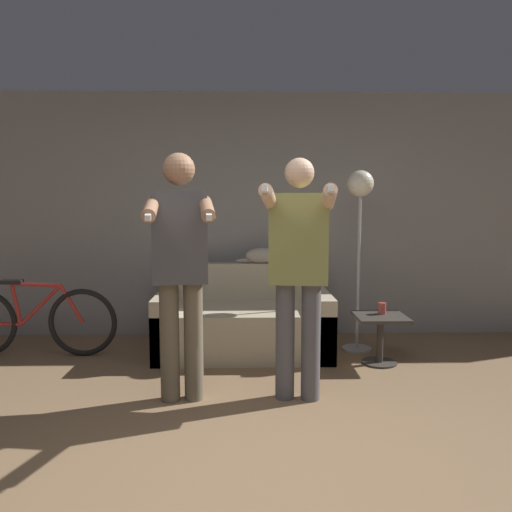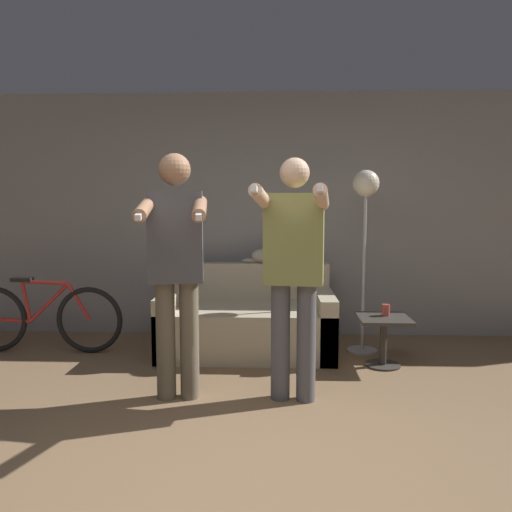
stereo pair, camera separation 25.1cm
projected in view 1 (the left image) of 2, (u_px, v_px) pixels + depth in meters
ground_plane at (255, 484)px, 2.58m from camera, size 16.00×16.00×0.00m
wall_back at (249, 216)px, 5.39m from camera, size 10.00×0.05×2.60m
couch at (244, 323)px, 4.84m from camera, size 1.64×0.94×0.82m
person_left at (180, 261)px, 3.55m from camera, size 0.51×0.71×1.79m
person_right at (299, 262)px, 3.57m from camera, size 0.55×0.71×1.76m
cat at (264, 255)px, 5.14m from camera, size 0.48×0.13×0.20m
floor_lamp at (360, 205)px, 4.76m from camera, size 0.29×0.29×1.75m
side_table at (380, 329)px, 4.47m from camera, size 0.45×0.45×0.44m
cup at (382, 308)px, 4.50m from camera, size 0.07×0.07×0.10m
bicycle at (33, 321)px, 4.67m from camera, size 1.57×0.07×0.73m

